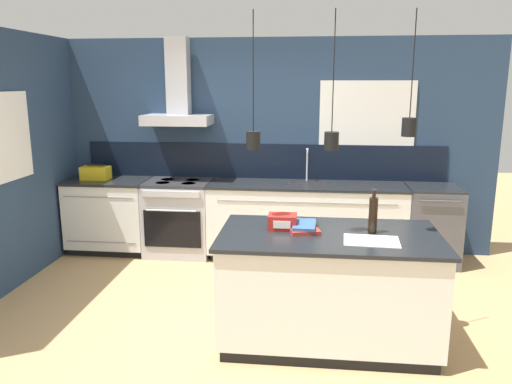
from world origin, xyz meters
The scene contains 13 objects.
ground_plane centered at (0.00, 0.00, 0.00)m, with size 16.00×16.00×0.00m, color tan.
wall_back centered at (-0.06, 2.00, 1.36)m, with size 5.60×2.38×2.60m.
wall_left centered at (-2.43, 0.70, 1.30)m, with size 0.08×3.80×2.60m.
counter_run_left centered at (-1.88, 1.69, 0.46)m, with size 0.99×0.64×0.91m.
counter_run_sink centered at (0.55, 1.69, 0.46)m, with size 2.32×0.64×1.31m.
oven_range centered at (-0.99, 1.69, 0.46)m, with size 0.79×0.66×0.91m.
dishwasher centered at (2.00, 1.69, 0.46)m, with size 0.59×0.65×0.91m.
kitchen_island centered at (0.76, -0.26, 0.46)m, with size 1.74×0.98×0.91m.
bottle_on_island centered at (1.09, -0.21, 1.06)m, with size 0.07×0.07×0.35m.
book_stack centered at (0.55, -0.20, 0.94)m, with size 0.29×0.35×0.06m.
red_supply_box centered at (0.38, -0.17, 0.97)m, with size 0.23×0.18×0.12m.
paper_pile centered at (1.06, -0.43, 0.91)m, with size 0.43×0.32×0.01m.
yellow_toolbox centered at (-2.03, 1.69, 0.99)m, with size 0.34×0.18×0.19m.
Camera 1 is at (0.59, -4.08, 2.08)m, focal length 35.00 mm.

